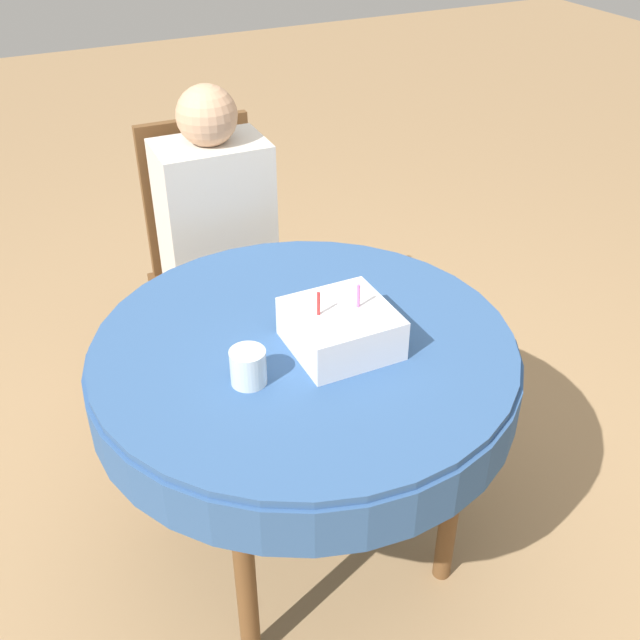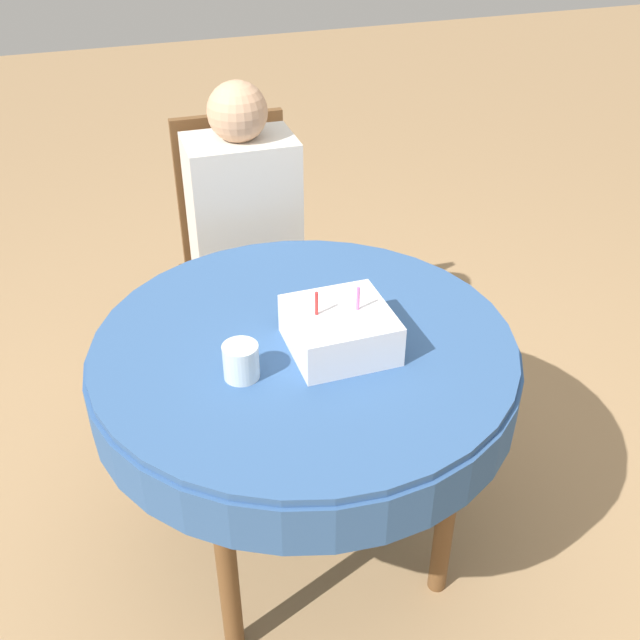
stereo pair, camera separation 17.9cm
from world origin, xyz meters
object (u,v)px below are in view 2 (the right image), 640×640
(person, at_px, (245,223))
(birthday_cake, at_px, (340,330))
(chair, at_px, (242,254))
(drinking_glass, at_px, (241,361))

(person, height_order, birthday_cake, person)
(person, bearing_deg, chair, 90.00)
(chair, xyz_separation_m, birthday_cake, (0.03, -0.92, 0.27))
(chair, xyz_separation_m, person, (-0.00, -0.10, 0.17))
(person, distance_m, birthday_cake, 0.82)
(birthday_cake, bearing_deg, drinking_glass, -172.47)
(person, xyz_separation_m, drinking_glass, (-0.22, -0.85, 0.09))
(chair, distance_m, person, 0.20)
(chair, distance_m, birthday_cake, 0.95)
(person, relative_size, birthday_cake, 4.77)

